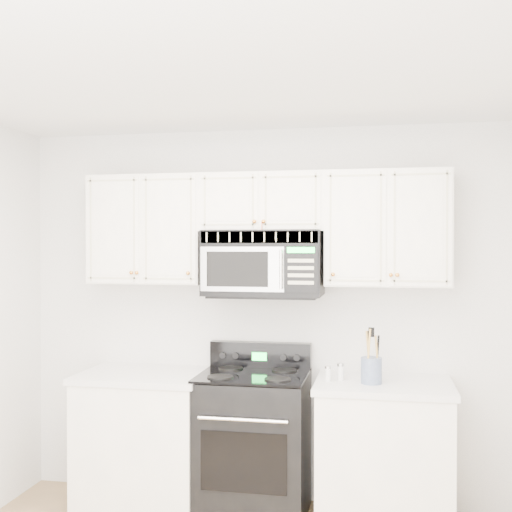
# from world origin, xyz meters

# --- Properties ---
(room) EXTENTS (3.51, 3.51, 2.61)m
(room) POSITION_xyz_m (0.00, 0.00, 1.30)
(room) COLOR #9A7B50
(room) RESTS_ON ground
(base_cabinet_left) EXTENTS (0.86, 0.65, 0.92)m
(base_cabinet_left) POSITION_xyz_m (-0.80, 1.44, 0.43)
(base_cabinet_left) COLOR white
(base_cabinet_left) RESTS_ON ground
(base_cabinet_right) EXTENTS (0.86, 0.65, 0.92)m
(base_cabinet_right) POSITION_xyz_m (0.80, 1.44, 0.43)
(base_cabinet_right) COLOR white
(base_cabinet_right) RESTS_ON ground
(range) EXTENTS (0.71, 0.65, 1.11)m
(range) POSITION_xyz_m (-0.05, 1.45, 0.48)
(range) COLOR black
(range) RESTS_ON ground
(upper_cabinets) EXTENTS (2.44, 0.37, 0.75)m
(upper_cabinets) POSITION_xyz_m (0.00, 1.58, 1.93)
(upper_cabinets) COLOR white
(upper_cabinets) RESTS_ON ground
(microwave) EXTENTS (0.79, 0.44, 0.44)m
(microwave) POSITION_xyz_m (0.00, 1.55, 1.67)
(microwave) COLOR black
(microwave) RESTS_ON ground
(utensil_crock) EXTENTS (0.13, 0.13, 0.35)m
(utensil_crock) POSITION_xyz_m (0.72, 1.37, 1.01)
(utensil_crock) COLOR slate
(utensil_crock) RESTS_ON base_cabinet_right
(shaker_salt) EXTENTS (0.04, 0.04, 0.10)m
(shaker_salt) POSITION_xyz_m (0.45, 1.39, 0.97)
(shaker_salt) COLOR silver
(shaker_salt) RESTS_ON base_cabinet_right
(shaker_pepper) EXTENTS (0.05, 0.05, 0.11)m
(shaker_pepper) POSITION_xyz_m (0.53, 1.44, 0.97)
(shaker_pepper) COLOR silver
(shaker_pepper) RESTS_ON base_cabinet_right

